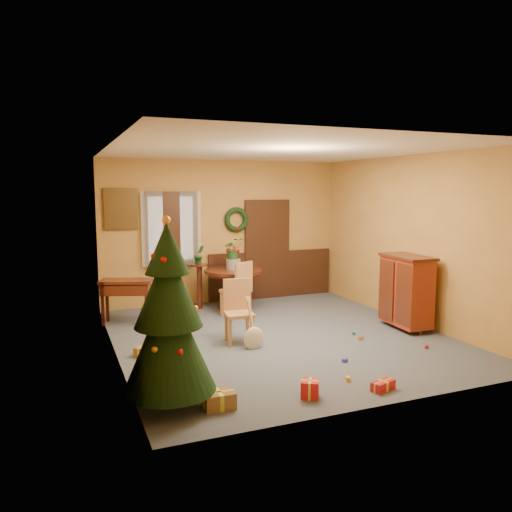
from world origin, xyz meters
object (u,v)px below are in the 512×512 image
dining_table (233,281)px  christmas_tree (169,318)px  chair_near (238,308)px  writing_desk (126,290)px  sideboard (406,290)px

dining_table → christmas_tree: (-2.10, -3.92, 0.43)m
dining_table → chair_near: (-0.64, -2.02, -0.03)m
writing_desk → sideboard: size_ratio=0.78×
chair_near → writing_desk: 2.23m
chair_near → writing_desk: (-1.44, 1.70, 0.07)m
chair_near → christmas_tree: 2.44m
writing_desk → sideboard: (4.28, -2.08, 0.08)m
chair_near → christmas_tree: bearing=-127.6°
sideboard → chair_near: bearing=172.4°
writing_desk → christmas_tree: bearing=-90.3°
writing_desk → dining_table: bearing=8.8°
christmas_tree → sideboard: 4.57m
christmas_tree → sideboard: christmas_tree is taller
chair_near → sideboard: size_ratio=0.77×
dining_table → writing_desk: size_ratio=1.17×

